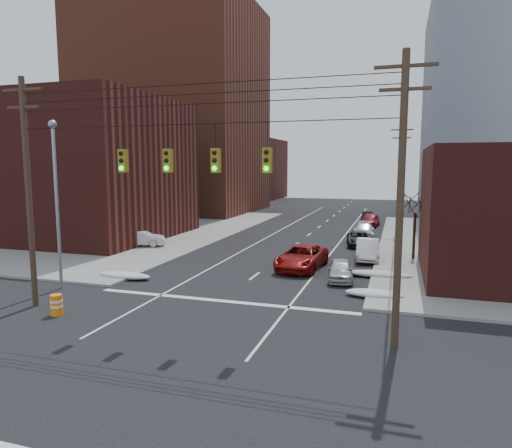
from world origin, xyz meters
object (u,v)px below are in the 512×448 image
Objects in this scene: lot_car_d at (155,222)px; parked_car_d at (364,230)px; parked_car_a at (340,270)px; lot_car_a at (141,238)px; parked_car_e at (370,220)px; red_pickup at (302,257)px; parked_car_c at (360,239)px; parked_car_f at (367,216)px; lot_car_c at (126,229)px; construction_barrel at (57,305)px; parked_car_b at (368,250)px; lot_car_b at (154,224)px.

parked_car_d is at bearing -69.46° from lot_car_d.
lot_car_a is (-17.35, 5.90, 0.18)m from parked_car_a.
parked_car_e is 23.96m from lot_car_d.
parked_car_d is at bearing 82.74° from red_pickup.
parked_car_c is 18.61m from lot_car_a.
parked_car_f is (-0.55, 13.22, -0.09)m from parked_car_d.
lot_car_c reaches higher than construction_barrel.
parked_car_a is 6.72m from parked_car_b.
lot_car_b is at bearing 169.06° from parked_car_c.
red_pickup reaches higher than parked_car_a.
parked_car_b is 1.05× the size of parked_car_e.
parked_car_d reaches higher than parked_car_a.
parked_car_e is at bearing 89.06° from parked_car_b.
parked_car_a is 17.01m from parked_car_d.
parked_car_d is 21.99m from lot_car_d.
parked_car_c is at bearing -81.57° from lot_car_d.
parked_car_e is 4.88m from parked_car_f.
red_pickup is at bearing -92.96° from parked_car_e.
parked_car_c is 1.21× the size of parked_car_f.
red_pickup reaches higher than parked_car_b.
parked_car_d is 4.97× the size of construction_barrel.
parked_car_f is at bearing 83.72° from parked_car_a.
parked_car_e is (0.10, 8.38, 0.05)m from parked_car_d.
lot_car_c is at bearing 152.47° from lot_car_b.
parked_car_e is at bearing -83.26° from parked_car_f.
parked_car_d is at bearing 91.95° from parked_car_b.
parked_car_d is (-1.05, 10.39, -0.06)m from parked_car_b.
parked_car_a reaches higher than construction_barrel.
parked_car_e is (3.06, 23.09, -0.04)m from red_pickup.
construction_barrel is at bearing -130.88° from parked_car_b.
parked_car_f is at bearing 74.48° from construction_barrel.
lot_car_d is at bearing -147.41° from parked_car_f.
parked_car_c is (2.96, 10.04, -0.17)m from red_pickup.
parked_car_b is at bearing 72.95° from parked_car_a.
parked_car_e is 23.81m from lot_car_b.
parked_car_d reaches higher than parked_car_f.
parked_car_b is at bearing -121.62° from lot_car_b.
construction_barrel is at bearing -145.37° from parked_car_a.
parked_car_a is at bearing -110.90° from lot_car_c.
construction_barrel is (-11.85, -27.48, -0.20)m from parked_car_d.
lot_car_b reaches higher than red_pickup.
red_pickup is 28.04m from parked_car_f.
parked_car_d is at bearing -86.11° from parked_car_e.
red_pickup is 23.47m from lot_car_d.
lot_car_a is 1.02× the size of lot_car_d.
construction_barrel is (-11.95, -35.86, -0.25)m from parked_car_e.
red_pickup reaches higher than construction_barrel.
parked_car_d is (0.11, 17.01, 0.07)m from parked_car_a.
lot_car_c is at bearing 25.95° from lot_car_a.
lot_car_a is at bearing -127.42° from parked_car_e.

